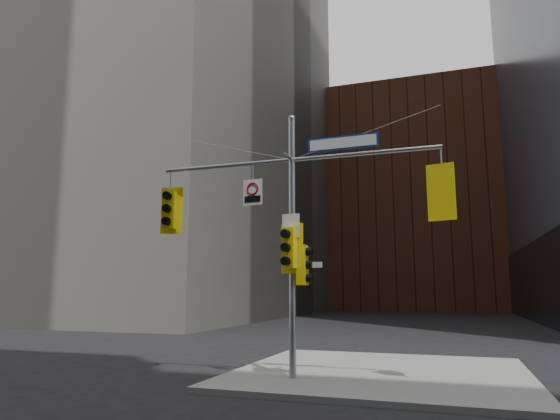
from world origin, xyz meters
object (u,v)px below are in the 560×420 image
Objects in this scene: traffic_light_pole_front at (289,248)px; street_sign_blade at (343,143)px; signal_assembly at (292,216)px; traffic_light_east_arm at (443,193)px; regulatory_sign_arm at (253,191)px; traffic_light_pole_side at (304,265)px; traffic_light_west_arm at (169,210)px.

traffic_light_pole_front is 3.19m from street_sign_blade.
signal_assembly is 5.98× the size of traffic_light_pole_front.
traffic_light_east_arm is at bearing 1.54° from street_sign_blade.
signal_assembly reaches higher than regulatory_sign_arm.
signal_assembly is 10.79× the size of regulatory_sign_arm.
traffic_light_east_arm is 4.17m from traffic_light_pole_front.
traffic_light_pole_front is 2.04m from regulatory_sign_arm.
signal_assembly is 7.52× the size of traffic_light_pole_side.
regulatory_sign_arm is (2.70, -0.03, 0.37)m from traffic_light_west_arm.
regulatory_sign_arm is at bearing -179.00° from signal_assembly.
street_sign_blade is (1.44, 0.27, 2.83)m from traffic_light_pole_front.
traffic_light_west_arm reaches higher than traffic_light_pole_front.
signal_assembly is 3.88m from traffic_light_west_arm.
traffic_light_east_arm is at bearing -9.70° from traffic_light_west_arm.
regulatory_sign_arm is at bearing -10.32° from traffic_light_west_arm.
regulatory_sign_arm is (-1.16, -0.02, 0.76)m from signal_assembly.
traffic_light_pole_side is 3.46m from street_sign_blade.
traffic_light_west_arm reaches higher than traffic_light_pole_side.
traffic_light_pole_front reaches higher than traffic_light_pole_side.
traffic_light_pole_front is at bearing -13.75° from traffic_light_west_arm.
traffic_light_west_arm is 0.73× the size of street_sign_blade.
traffic_light_pole_front is (-3.96, -0.27, -1.28)m from traffic_light_east_arm.
traffic_light_east_arm is 5.13m from regulatory_sign_arm.
signal_assembly reaches higher than traffic_light_pole_side.
signal_assembly is at bearing 99.47° from traffic_light_pole_front.
traffic_light_west_arm is 1.06× the size of traffic_light_pole_front.
street_sign_blade is (5.31, -0.01, 1.55)m from traffic_light_west_arm.
traffic_light_east_arm reaches higher than traffic_light_pole_side.
traffic_light_pole_front is at bearing -89.78° from signal_assembly.
street_sign_blade reaches higher than traffic_light_pole_front.
traffic_light_pole_front is at bearing 131.93° from traffic_light_pole_side.
signal_assembly is 5.61× the size of traffic_light_east_arm.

